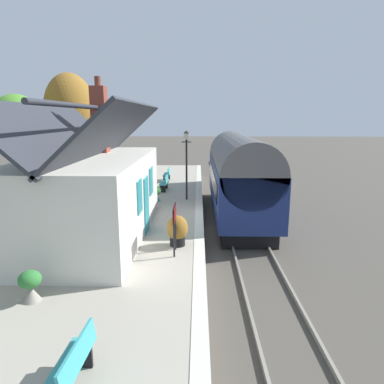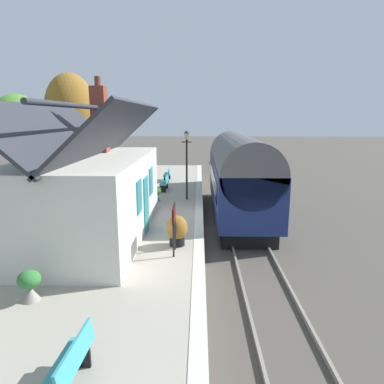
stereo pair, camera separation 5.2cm
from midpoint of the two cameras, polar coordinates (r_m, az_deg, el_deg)
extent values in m
plane|color=#4C473F|center=(15.60, 5.64, -7.25)|extent=(160.00, 160.00, 0.00)
cube|color=#A39B8C|center=(15.72, -10.37, -5.41)|extent=(32.00, 6.68, 0.95)
cube|color=beige|center=(15.26, 1.28, -3.84)|extent=(32.00, 0.36, 0.02)
cube|color=gray|center=(15.79, 11.56, -6.94)|extent=(52.00, 0.08, 0.14)
cube|color=gray|center=(15.59, 6.31, -7.00)|extent=(52.00, 0.08, 0.14)
cube|color=black|center=(18.55, 7.72, -2.96)|extent=(9.53, 2.29, 0.70)
cube|color=navy|center=(18.22, 7.85, 1.59)|extent=(10.36, 2.70, 2.30)
cylinder|color=#515154|center=(18.04, 7.96, 5.18)|extent=(10.36, 2.65, 2.65)
cube|color=black|center=(18.06, 3.57, 2.52)|extent=(8.81, 0.03, 0.80)
cylinder|color=black|center=(21.55, 6.81, -0.77)|extent=(0.70, 2.16, 0.70)
cylinder|color=black|center=(15.60, 8.98, -5.99)|extent=(0.70, 2.16, 0.70)
cube|color=black|center=(23.26, 6.44, 4.97)|extent=(0.04, 2.16, 0.90)
cylinder|color=#F2EDCC|center=(23.43, 6.38, 2.61)|extent=(0.06, 0.24, 0.24)
cube|color=red|center=(23.55, 6.34, 1.54)|extent=(0.16, 2.56, 0.24)
cube|color=silver|center=(12.95, -16.34, -0.74)|extent=(7.93, 3.84, 2.89)
cube|color=#2D3038|center=(12.38, -12.71, 9.70)|extent=(8.43, 2.17, 1.98)
cube|color=#2D3038|center=(12.97, -21.07, 9.30)|extent=(8.43, 2.17, 1.98)
cylinder|color=#2D3038|center=(12.64, -17.24, 13.45)|extent=(8.43, 0.16, 0.16)
cube|color=brown|center=(14.21, -15.02, 11.53)|extent=(0.56, 0.56, 2.55)
cylinder|color=brown|center=(14.27, -15.36, 17.37)|extent=(0.24, 0.24, 0.36)
cube|color=teal|center=(12.96, -7.53, -2.13)|extent=(0.90, 0.06, 2.10)
cube|color=teal|center=(11.46, -8.67, -0.74)|extent=(0.80, 0.05, 1.10)
cube|color=teal|center=(14.17, -6.76, 1.84)|extent=(0.80, 0.05, 1.10)
cube|color=teal|center=(20.33, -4.63, 1.52)|extent=(1.41, 0.42, 0.06)
cube|color=teal|center=(20.27, -4.13, 2.15)|extent=(1.40, 0.12, 0.40)
cube|color=black|center=(19.83, -4.80, 0.56)|extent=(0.06, 0.36, 0.44)
cube|color=black|center=(20.92, -4.44, 1.19)|extent=(0.06, 0.36, 0.44)
cube|color=teal|center=(6.32, -20.05, -25.72)|extent=(1.41, 0.45, 0.06)
cube|color=teal|center=(6.12, -18.52, -24.32)|extent=(1.40, 0.15, 0.40)
cube|color=black|center=(6.87, -17.90, -24.51)|extent=(0.07, 0.36, 0.44)
cube|color=teal|center=(23.38, -4.12, 2.95)|extent=(1.40, 0.41, 0.06)
cube|color=teal|center=(23.33, -3.68, 3.51)|extent=(1.40, 0.11, 0.40)
cube|color=black|center=(22.87, -4.23, 2.16)|extent=(0.06, 0.36, 0.44)
cube|color=black|center=(23.97, -3.99, 2.63)|extent=(0.06, 0.36, 0.44)
cylinder|color=teal|center=(25.00, -12.55, 2.69)|extent=(0.45, 0.45, 0.37)
ellipsoid|color=olive|center=(24.94, -12.60, 3.64)|extent=(0.67, 0.67, 0.72)
cone|color=gray|center=(9.29, -25.16, -15.04)|extent=(0.43, 0.43, 0.36)
cylinder|color=gray|center=(9.35, -25.07, -15.87)|extent=(0.24, 0.24, 0.06)
ellipsoid|color=#2D7233|center=(9.13, -25.38, -13.00)|extent=(0.53, 0.53, 0.43)
cylinder|color=black|center=(11.75, -2.38, -8.02)|extent=(0.52, 0.52, 0.36)
ellipsoid|color=olive|center=(11.60, -2.40, -6.02)|extent=(0.72, 0.72, 0.86)
cube|color=black|center=(26.54, -9.32, 3.39)|extent=(0.85, 0.32, 0.38)
ellipsoid|color=olive|center=(26.49, -9.35, 4.04)|extent=(0.76, 0.29, 0.29)
cube|color=teal|center=(22.92, -8.59, 1.91)|extent=(1.08, 0.32, 0.31)
ellipsoid|color=olive|center=(22.87, -8.62, 2.58)|extent=(0.97, 0.29, 0.29)
cone|color=teal|center=(17.87, -5.82, -0.91)|extent=(0.38, 0.38, 0.37)
cylinder|color=teal|center=(17.90, -5.81, -1.38)|extent=(0.21, 0.21, 0.06)
ellipsoid|color=#3D8438|center=(17.79, -5.85, 0.23)|extent=(0.51, 0.51, 0.51)
cone|color=#B55245|center=(17.75, -5.86, 0.80)|extent=(0.10, 0.10, 0.20)
cylinder|color=black|center=(17.83, -0.80, 3.72)|extent=(0.10, 0.10, 3.17)
cylinder|color=black|center=(17.67, -0.82, 8.34)|extent=(0.05, 0.50, 0.05)
cube|color=beige|center=(17.65, -0.82, 9.27)|extent=(0.24, 0.24, 0.32)
cone|color=black|center=(17.64, -0.82, 9.99)|extent=(0.32, 0.32, 0.14)
cylinder|color=black|center=(10.70, -2.96, -8.01)|extent=(0.06, 0.06, 1.10)
cylinder|color=black|center=(11.26, -2.74, -6.94)|extent=(0.06, 0.06, 1.10)
cube|color=maroon|center=(10.74, -2.89, -3.60)|extent=(0.90, 0.06, 0.44)
cube|color=black|center=(10.74, -2.89, -3.60)|extent=(0.96, 0.03, 0.50)
cylinder|color=#4C3828|center=(29.27, -18.90, 5.23)|extent=(0.26, 0.26, 3.82)
ellipsoid|color=olive|center=(29.08, -19.44, 12.79)|extent=(4.29, 3.85, 5.57)
cylinder|color=#4C3828|center=(28.19, -26.37, 4.33)|extent=(0.28, 0.28, 3.79)
ellipsoid|color=#4C8C2D|center=(27.99, -26.99, 10.71)|extent=(3.60, 3.44, 3.57)
camera|label=1|loc=(0.03, -89.90, 0.02)|focal=32.01mm
camera|label=2|loc=(0.03, 90.10, -0.02)|focal=32.01mm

